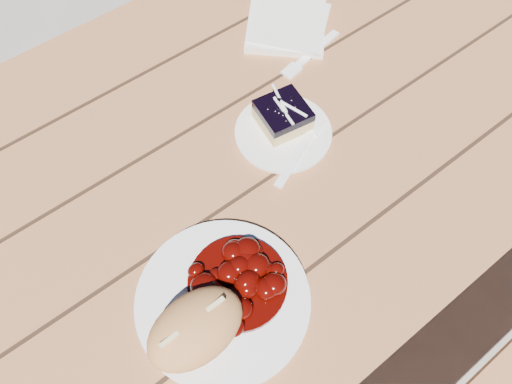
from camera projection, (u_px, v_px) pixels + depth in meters
ground at (296, 254)px, 1.55m from camera, size 60.00×60.00×0.00m
picnic_table at (316, 144)px, 1.04m from camera, size 2.00×1.55×0.75m
main_plate at (223, 301)px, 0.70m from camera, size 0.24×0.24×0.02m
goulash_stew at (237, 279)px, 0.69m from camera, size 0.14×0.14×0.04m
bread_roll at (195, 328)px, 0.64m from camera, size 0.14×0.09×0.07m
dessert_plate at (283, 133)px, 0.85m from camera, size 0.16×0.16×0.01m
blueberry_cake at (283, 115)px, 0.83m from camera, size 0.09×0.09×0.05m
fork_dessert at (295, 158)px, 0.81m from camera, size 0.16×0.09×0.00m
napkin_stack at (286, 26)px, 0.98m from camera, size 0.21×0.21×0.01m
fork_table at (317, 49)px, 0.95m from camera, size 0.16×0.05×0.00m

